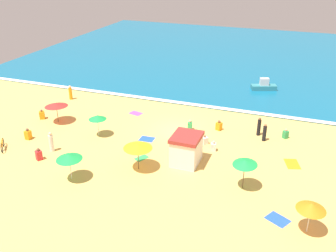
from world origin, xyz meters
The scene contains 29 objects.
ground_plane centered at (0.00, 0.00, 0.00)m, with size 60.00×60.00×0.00m, color #EDBC60.
ocean_water centered at (0.00, 28.00, 0.05)m, with size 60.00×44.00×0.10m, color #146B93.
wave_breaker_foam centered at (0.00, 6.30, 0.10)m, with size 57.00×0.70×0.01m, color white.
lifeguard_cabana centered at (2.56, -4.94, 1.17)m, with size 2.09×2.46×2.30m.
beach_umbrella_0 centered at (-5.96, -3.22, 1.74)m, with size 2.16×2.16×1.94m.
beach_umbrella_1 centered at (11.41, -9.89, 1.78)m, with size 2.30×2.31×2.02m.
beach_umbrella_2 centered at (-10.96, -2.04, 1.74)m, with size 3.00×3.00×1.96m.
beach_umbrella_3 centered at (7.18, -6.80, 2.00)m, with size 2.26×2.27×2.24m.
beach_umbrella_4 centered at (-0.45, -7.01, 1.90)m, with size 2.19×2.19×2.06m.
beach_umbrella_5 centered at (-4.31, -9.92, 1.82)m, with size 2.48×2.48×2.03m.
parked_bicycle centered at (-12.07, -8.04, 0.38)m, with size 1.15×1.49×0.76m.
beachgoer_0 centered at (7.64, 0.77, 0.73)m, with size 0.41×0.41×1.56m.
beachgoer_1 centered at (1.13, 0.64, 0.42)m, with size 0.43×0.43×0.96m.
beachgoer_2 centered at (4.05, -2.38, 0.38)m, with size 0.48×0.48×0.88m.
beachgoer_3 centered at (7.05, 1.67, 0.79)m, with size 0.42×0.42×1.66m.
beachgoer_4 centered at (3.58, 1.50, 0.40)m, with size 0.58×0.58×0.94m.
beachgoer_5 centered at (-8.08, -6.94, 0.79)m, with size 0.49×0.49×1.67m.
beachgoer_6 centered at (9.31, 1.89, 0.38)m, with size 0.56×0.56×0.89m.
beachgoer_7 centered at (-12.83, -1.95, 0.40)m, with size 0.64×0.64×0.95m.
beachgoer_8 centered at (-13.16, 3.40, 0.73)m, with size 0.43×0.43×1.56m.
beachgoer_9 centered at (3.07, -1.50, 0.33)m, with size 0.68×0.68×0.80m.
beachgoer_11 centered at (-11.27, -5.88, 0.43)m, with size 0.48×0.48×1.00m.
beachgoer_12 centered at (-8.19, -8.43, 0.43)m, with size 0.58×0.58×0.99m.
beach_towel_0 centered at (-4.97, 2.31, 0.01)m, with size 1.41×1.15×0.01m.
beach_towel_1 centered at (10.17, -2.37, 0.01)m, with size 1.39×1.74×0.01m.
beach_towel_2 centered at (9.75, -9.37, 0.01)m, with size 1.63×1.51×0.01m.
beach_towel_3 centered at (-1.76, -2.41, 0.01)m, with size 1.28×1.03×0.01m.
beach_towel_4 centered at (-0.88, -5.51, 0.01)m, with size 1.07×1.26×0.01m.
small_boat_0 centered at (6.01, 13.44, 0.54)m, with size 2.99×1.94×1.36m.
Camera 1 is at (9.74, -28.38, 14.68)m, focal length 39.92 mm.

